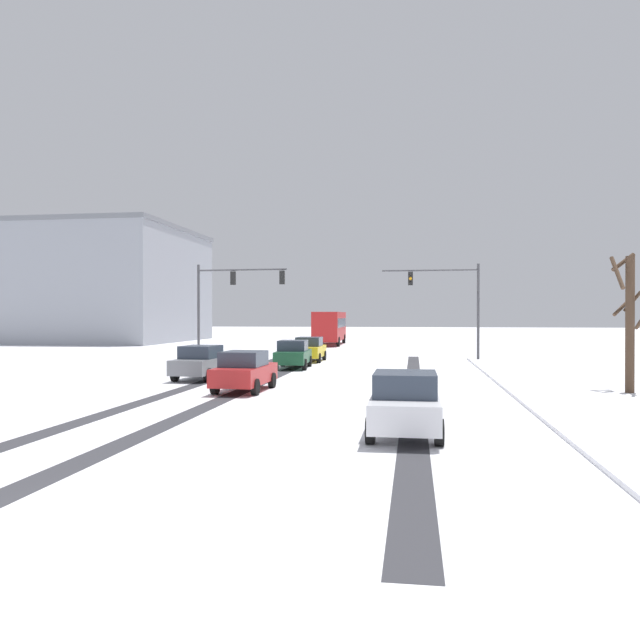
# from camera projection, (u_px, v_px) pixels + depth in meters

# --- Properties ---
(ground_plane) EXTENTS (300.00, 300.00, 0.00)m
(ground_plane) POSITION_uv_depth(u_px,v_px,m) (80.00, 514.00, 9.62)
(ground_plane) COLOR white
(wheel_track_left_lane) EXTENTS (0.72, 39.25, 0.01)m
(wheel_track_left_lane) POSITION_uv_depth(u_px,v_px,m) (200.00, 383.00, 27.91)
(wheel_track_left_lane) COLOR #38383D
(wheel_track_left_lane) RESTS_ON ground
(wheel_track_right_lane) EXTENTS (0.75, 39.25, 0.01)m
(wheel_track_right_lane) POSITION_uv_depth(u_px,v_px,m) (257.00, 384.00, 27.52)
(wheel_track_right_lane) COLOR #38383D
(wheel_track_right_lane) RESTS_ON ground
(wheel_track_center) EXTENTS (0.73, 39.25, 0.01)m
(wheel_track_center) POSITION_uv_depth(u_px,v_px,m) (413.00, 387.00, 26.50)
(wheel_track_center) COLOR #38383D
(wheel_track_center) RESTS_ON ground
(sidewalk_kerb_right) EXTENTS (4.00, 39.25, 0.12)m
(sidewalk_kerb_right) POSITION_uv_depth(u_px,v_px,m) (563.00, 393.00, 23.89)
(sidewalk_kerb_right) COLOR white
(sidewalk_kerb_right) RESTS_ON ground
(traffic_signal_near_left) EXTENTS (6.30, 0.61, 6.50)m
(traffic_signal_near_left) POSITION_uv_depth(u_px,v_px,m) (229.00, 292.00, 41.85)
(traffic_signal_near_left) COLOR #47474C
(traffic_signal_near_left) RESTS_ON ground
(traffic_signal_near_right) EXTENTS (6.49, 0.38, 6.50)m
(traffic_signal_near_right) POSITION_uv_depth(u_px,v_px,m) (451.00, 295.00, 41.80)
(traffic_signal_near_right) COLOR #47474C
(traffic_signal_near_right) RESTS_ON ground
(car_yellow_cab_lead) EXTENTS (1.85, 4.11, 1.62)m
(car_yellow_cab_lead) POSITION_uv_depth(u_px,v_px,m) (309.00, 349.00, 41.13)
(car_yellow_cab_lead) COLOR yellow
(car_yellow_cab_lead) RESTS_ON ground
(car_dark_green_second) EXTENTS (2.00, 4.19, 1.62)m
(car_dark_green_second) POSITION_uv_depth(u_px,v_px,m) (293.00, 354.00, 35.86)
(car_dark_green_second) COLOR #194C2D
(car_dark_green_second) RESTS_ON ground
(car_grey_third) EXTENTS (2.01, 4.19, 1.62)m
(car_grey_third) POSITION_uv_depth(u_px,v_px,m) (202.00, 362.00, 29.74)
(car_grey_third) COLOR slate
(car_grey_third) RESTS_ON ground
(car_red_fourth) EXTENTS (1.92, 4.15, 1.62)m
(car_red_fourth) POSITION_uv_depth(u_px,v_px,m) (245.00, 371.00, 25.09)
(car_red_fourth) COLOR red
(car_red_fourth) RESTS_ON ground
(car_white_fifth) EXTENTS (1.84, 4.10, 1.62)m
(car_white_fifth) POSITION_uv_depth(u_px,v_px,m) (405.00, 403.00, 15.92)
(car_white_fifth) COLOR silver
(car_white_fifth) RESTS_ON ground
(bus_oncoming) EXTENTS (2.95, 11.08, 3.38)m
(bus_oncoming) POSITION_uv_depth(u_px,v_px,m) (330.00, 325.00, 64.32)
(bus_oncoming) COLOR #B21E1E
(bus_oncoming) RESTS_ON ground
(bare_tree_sidewalk_mid) EXTENTS (1.45, 1.43, 5.59)m
(bare_tree_sidewalk_mid) POSITION_uv_depth(u_px,v_px,m) (630.00, 318.00, 24.58)
(bare_tree_sidewalk_mid) COLOR #4C3828
(bare_tree_sidewalk_mid) RESTS_ON ground
(office_building_far_left_block) EXTENTS (18.37, 21.48, 13.17)m
(office_building_far_left_block) POSITION_uv_depth(u_px,v_px,m) (109.00, 285.00, 72.90)
(office_building_far_left_block) COLOR #9399A3
(office_building_far_left_block) RESTS_ON ground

